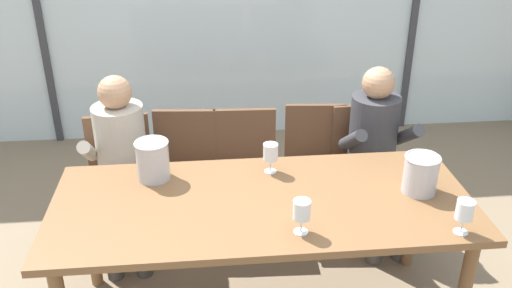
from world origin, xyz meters
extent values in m
plane|color=#847056|center=(0.00, 1.00, 0.00)|extent=(14.00, 14.00, 0.00)
cube|color=#38383D|center=(-1.66, 2.46, 1.30)|extent=(0.06, 0.06, 2.60)
cube|color=brown|center=(0.00, 0.00, 0.76)|extent=(2.18, 0.92, 0.04)
cylinder|color=brown|center=(-0.99, 0.36, 0.37)|extent=(0.07, 0.07, 0.74)
cylinder|color=brown|center=(0.99, 0.36, 0.37)|extent=(0.07, 0.07, 0.74)
cube|color=brown|center=(-0.85, 0.75, 0.44)|extent=(0.48, 0.48, 0.03)
cube|color=brown|center=(-0.86, 0.95, 0.67)|extent=(0.42, 0.07, 0.42)
cylinder|color=brown|center=(-1.02, 0.55, 0.22)|extent=(0.04, 0.04, 0.43)
cylinder|color=brown|center=(-0.64, 0.58, 0.22)|extent=(0.04, 0.04, 0.43)
cylinder|color=brown|center=(-1.05, 0.93, 0.22)|extent=(0.04, 0.04, 0.43)
cylinder|color=brown|center=(-0.67, 0.96, 0.22)|extent=(0.04, 0.04, 0.43)
cube|color=brown|center=(-0.44, 0.79, 0.44)|extent=(0.48, 0.48, 0.03)
cube|color=brown|center=(-0.42, 0.99, 0.67)|extent=(0.42, 0.07, 0.42)
cylinder|color=brown|center=(-0.65, 0.62, 0.22)|extent=(0.04, 0.04, 0.43)
cylinder|color=brown|center=(-0.27, 0.59, 0.22)|extent=(0.04, 0.04, 0.43)
cylinder|color=brown|center=(-0.61, 1.00, 0.22)|extent=(0.04, 0.04, 0.43)
cylinder|color=brown|center=(-0.23, 0.97, 0.22)|extent=(0.04, 0.04, 0.43)
cube|color=brown|center=(-0.02, 0.77, 0.44)|extent=(0.46, 0.46, 0.03)
cube|color=brown|center=(-0.02, 0.97, 0.67)|extent=(0.42, 0.05, 0.42)
cylinder|color=brown|center=(-0.22, 0.59, 0.22)|extent=(0.04, 0.04, 0.43)
cylinder|color=brown|center=(0.16, 0.57, 0.22)|extent=(0.04, 0.04, 0.43)
cylinder|color=brown|center=(-0.21, 0.97, 0.22)|extent=(0.04, 0.04, 0.43)
cylinder|color=brown|center=(0.17, 0.95, 0.22)|extent=(0.04, 0.04, 0.43)
cube|color=brown|center=(0.46, 0.80, 0.44)|extent=(0.48, 0.48, 0.03)
cube|color=brown|center=(0.48, 1.00, 0.67)|extent=(0.42, 0.07, 0.42)
cylinder|color=brown|center=(0.25, 0.63, 0.22)|extent=(0.04, 0.04, 0.43)
cylinder|color=brown|center=(0.63, 0.60, 0.22)|extent=(0.04, 0.04, 0.43)
cylinder|color=brown|center=(0.29, 1.01, 0.22)|extent=(0.04, 0.04, 0.43)
cylinder|color=brown|center=(0.66, 0.98, 0.22)|extent=(0.04, 0.04, 0.43)
cube|color=brown|center=(0.80, 0.77, 0.44)|extent=(0.45, 0.45, 0.03)
cube|color=brown|center=(0.80, 0.97, 0.67)|extent=(0.42, 0.05, 0.42)
cylinder|color=brown|center=(0.62, 0.57, 0.22)|extent=(0.04, 0.04, 0.43)
cylinder|color=brown|center=(1.00, 0.58, 0.22)|extent=(0.04, 0.04, 0.43)
cylinder|color=brown|center=(0.61, 0.95, 0.22)|extent=(0.04, 0.04, 0.43)
cylinder|color=brown|center=(0.99, 0.96, 0.22)|extent=(0.04, 0.04, 0.43)
cylinder|color=#B7AD9E|center=(-0.82, 0.81, 0.74)|extent=(0.34, 0.34, 0.52)
sphere|color=tan|center=(-0.82, 0.81, 1.09)|extent=(0.21, 0.21, 0.21)
cube|color=#47423D|center=(-0.90, 0.61, 0.48)|extent=(0.16, 0.41, 0.13)
cube|color=#47423D|center=(-0.72, 0.62, 0.48)|extent=(0.16, 0.41, 0.13)
cylinder|color=#47423D|center=(-0.89, 0.41, 0.23)|extent=(0.10, 0.10, 0.46)
cylinder|color=#47423D|center=(-0.71, 0.42, 0.23)|extent=(0.10, 0.10, 0.46)
cylinder|color=#B7AD9E|center=(-1.00, 0.68, 0.76)|extent=(0.10, 0.33, 0.26)
cylinder|color=#B7AD9E|center=(-0.63, 0.71, 0.76)|extent=(0.10, 0.33, 0.26)
cylinder|color=#38383D|center=(0.83, 0.81, 0.74)|extent=(0.35, 0.35, 0.52)
sphere|color=tan|center=(0.83, 0.81, 1.09)|extent=(0.21, 0.21, 0.21)
cube|color=#47423D|center=(0.76, 0.60, 0.48)|extent=(0.17, 0.41, 0.13)
cube|color=#47423D|center=(0.94, 0.62, 0.48)|extent=(0.17, 0.41, 0.13)
cylinder|color=#47423D|center=(0.78, 0.41, 0.23)|extent=(0.10, 0.10, 0.46)
cylinder|color=#47423D|center=(0.96, 0.42, 0.23)|extent=(0.10, 0.10, 0.46)
cylinder|color=#38383D|center=(0.65, 0.67, 0.76)|extent=(0.11, 0.33, 0.26)
cylinder|color=#38383D|center=(1.03, 0.71, 0.76)|extent=(0.11, 0.33, 0.26)
cylinder|color=#B7B7BC|center=(0.83, 0.01, 0.88)|extent=(0.18, 0.18, 0.20)
torus|color=silver|center=(0.83, 0.01, 0.98)|extent=(0.19, 0.19, 0.01)
cylinder|color=#B7B7BC|center=(-0.57, 0.29, 0.89)|extent=(0.18, 0.18, 0.22)
torus|color=silver|center=(-0.57, 0.29, 1.00)|extent=(0.19, 0.19, 0.01)
cylinder|color=silver|center=(0.08, 0.29, 0.78)|extent=(0.07, 0.07, 0.00)
cylinder|color=silver|center=(0.08, 0.29, 0.82)|extent=(0.01, 0.01, 0.07)
cylinder|color=silver|center=(0.08, 0.29, 0.90)|extent=(0.08, 0.08, 0.09)
cylinder|color=maroon|center=(0.08, 0.29, 0.88)|extent=(0.07, 0.07, 0.04)
cylinder|color=silver|center=(0.15, -0.30, 0.78)|extent=(0.07, 0.07, 0.00)
cylinder|color=silver|center=(0.15, -0.30, 0.82)|extent=(0.01, 0.01, 0.07)
cylinder|color=silver|center=(0.15, -0.30, 0.90)|extent=(0.08, 0.08, 0.09)
cylinder|color=silver|center=(0.90, -0.37, 0.78)|extent=(0.07, 0.07, 0.00)
cylinder|color=silver|center=(0.90, -0.37, 0.82)|extent=(0.01, 0.01, 0.07)
cylinder|color=silver|center=(0.90, -0.37, 0.90)|extent=(0.08, 0.08, 0.09)
cylinder|color=#E0D184|center=(0.90, -0.37, 0.88)|extent=(0.07, 0.07, 0.04)
camera|label=1|loc=(-0.27, -2.42, 2.33)|focal=38.83mm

